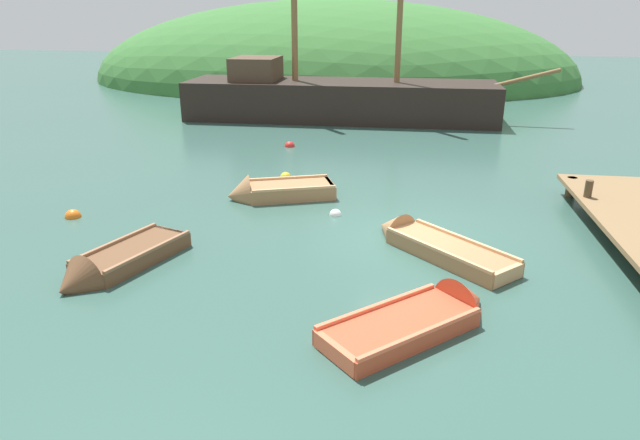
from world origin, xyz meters
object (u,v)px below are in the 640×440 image
(rowboat_outer_right, at_px, (425,320))
(rowboat_far, at_px, (114,266))
(rowboat_near_dock, at_px, (274,193))
(buoy_white, at_px, (335,215))
(buoy_orange, at_px, (73,217))
(buoy_red, at_px, (290,147))
(buoy_yellow, at_px, (286,178))
(rowboat_portside, at_px, (430,246))
(sailing_ship, at_px, (337,105))

(rowboat_outer_right, bearing_deg, rowboat_far, 125.53)
(rowboat_far, height_order, rowboat_outer_right, rowboat_outer_right)
(rowboat_near_dock, height_order, rowboat_far, rowboat_near_dock)
(rowboat_far, distance_m, rowboat_outer_right, 6.61)
(buoy_white, xyz_separation_m, buoy_orange, (-6.92, -1.22, 0.00))
(buoy_orange, bearing_deg, buoy_white, 10.00)
(rowboat_far, xyz_separation_m, buoy_red, (1.38, 11.93, -0.11))
(buoy_yellow, height_order, buoy_orange, buoy_orange)
(rowboat_far, relative_size, buoy_red, 8.07)
(rowboat_near_dock, distance_m, rowboat_portside, 5.50)
(rowboat_portside, relative_size, rowboat_outer_right, 1.04)
(rowboat_near_dock, relative_size, rowboat_portside, 0.97)
(rowboat_near_dock, distance_m, rowboat_far, 5.79)
(rowboat_outer_right, bearing_deg, rowboat_near_dock, 79.31)
(buoy_red, xyz_separation_m, buoy_orange, (-4.07, -9.02, 0.00))
(rowboat_portside, bearing_deg, buoy_yellow, -4.86)
(rowboat_far, xyz_separation_m, rowboat_outer_right, (6.49, -1.27, -0.01))
(buoy_yellow, bearing_deg, rowboat_near_dock, -87.36)
(rowboat_outer_right, bearing_deg, buoy_white, 69.37)
(buoy_orange, bearing_deg, rowboat_far, -47.22)
(rowboat_portside, distance_m, buoy_yellow, 7.04)
(buoy_red, relative_size, buoy_white, 1.26)
(rowboat_near_dock, xyz_separation_m, buoy_white, (1.98, -1.21, -0.14))
(buoy_white, bearing_deg, rowboat_near_dock, 148.55)
(rowboat_portside, bearing_deg, buoy_red, -16.61)
(rowboat_portside, bearing_deg, sailing_ship, -30.59)
(rowboat_far, distance_m, buoy_orange, 3.97)
(sailing_ship, bearing_deg, buoy_red, -100.35)
(rowboat_near_dock, bearing_deg, rowboat_far, 47.10)
(buoy_white, bearing_deg, buoy_orange, -170.00)
(rowboat_far, bearing_deg, rowboat_near_dock, 176.81)
(sailing_ship, xyz_separation_m, buoy_white, (1.69, -14.18, -0.69))
(rowboat_outer_right, height_order, buoy_red, rowboat_outer_right)
(rowboat_near_dock, height_order, rowboat_outer_right, rowboat_near_dock)
(buoy_red, height_order, buoy_orange, buoy_orange)
(rowboat_far, bearing_deg, rowboat_outer_right, 98.47)
(sailing_ship, distance_m, rowboat_near_dock, 12.99)
(sailing_ship, height_order, buoy_red, sailing_ship)
(sailing_ship, relative_size, buoy_red, 42.76)
(rowboat_portside, distance_m, rowboat_outer_right, 3.37)
(rowboat_near_dock, bearing_deg, buoy_white, 128.41)
(rowboat_portside, height_order, buoy_red, rowboat_portside)
(rowboat_portside, xyz_separation_m, buoy_white, (-2.46, 2.04, -0.11))
(rowboat_portside, height_order, rowboat_outer_right, rowboat_outer_right)
(rowboat_near_dock, bearing_deg, rowboat_outer_right, 102.54)
(buoy_orange, bearing_deg, buoy_red, 65.70)
(rowboat_outer_right, height_order, buoy_orange, rowboat_outer_right)
(rowboat_portside, height_order, buoy_yellow, rowboat_portside)
(rowboat_far, bearing_deg, sailing_ship, -168.28)
(sailing_ship, relative_size, buoy_yellow, 48.60)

